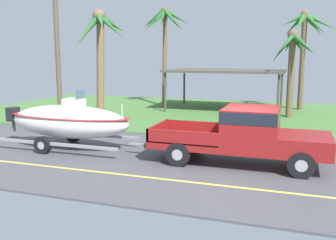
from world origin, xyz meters
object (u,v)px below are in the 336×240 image
at_px(palm_tree_mid, 100,40).
at_px(utility_pole, 57,49).
at_px(boat_on_trailer, 69,121).
at_px(palm_tree_near_left, 305,33).
at_px(pickup_truck_towing, 250,133).
at_px(carport_awning, 226,72).
at_px(palm_tree_near_right, 164,27).
at_px(palm_tree_far_left, 294,54).

xyz_separation_m(palm_tree_mid, utility_pole, (-1.96, -0.79, -0.43)).
height_order(boat_on_trailer, palm_tree_near_left, palm_tree_near_left).
height_order(pickup_truck_towing, palm_tree_near_left, palm_tree_near_left).
height_order(carport_awning, palm_tree_mid, palm_tree_mid).
xyz_separation_m(palm_tree_near_left, palm_tree_near_right, (-9.13, -0.79, 0.51)).
height_order(carport_awning, palm_tree_near_left, palm_tree_near_left).
distance_m(carport_awning, palm_tree_mid, 9.10).
height_order(carport_awning, palm_tree_near_right, palm_tree_near_right).
bearing_deg(carport_awning, boat_on_trailer, -107.35).
relative_size(pickup_truck_towing, palm_tree_far_left, 1.20).
distance_m(boat_on_trailer, palm_tree_mid, 5.96).
bearing_deg(boat_on_trailer, pickup_truck_towing, -0.00).
distance_m(palm_tree_mid, palm_tree_far_left, 10.75).
xyz_separation_m(boat_on_trailer, palm_tree_near_right, (-0.62, 12.85, 4.38)).
relative_size(palm_tree_mid, utility_pole, 0.78).
bearing_deg(carport_awning, palm_tree_near_left, 16.82).
distance_m(carport_awning, utility_pole, 10.84).
bearing_deg(carport_awning, palm_tree_far_left, -23.98).
distance_m(palm_tree_near_right, palm_tree_far_left, 9.12).
bearing_deg(palm_tree_near_right, palm_tree_mid, -94.33).
distance_m(palm_tree_mid, utility_pole, 2.16).
bearing_deg(palm_tree_far_left, carport_awning, 156.02).
bearing_deg(palm_tree_mid, boat_on_trailer, -75.78).
height_order(palm_tree_near_left, utility_pole, utility_pole).
xyz_separation_m(palm_tree_far_left, utility_pole, (-11.16, -6.31, 0.21)).
relative_size(palm_tree_near_right, utility_pole, 0.92).
relative_size(boat_on_trailer, palm_tree_near_left, 0.98).
height_order(pickup_truck_towing, palm_tree_far_left, palm_tree_far_left).
distance_m(boat_on_trailer, palm_tree_far_left, 13.33).
distance_m(pickup_truck_towing, palm_tree_mid, 10.01).
relative_size(boat_on_trailer, palm_tree_mid, 1.07).
xyz_separation_m(boat_on_trailer, palm_tree_near_left, (8.51, 13.64, 3.88)).
height_order(carport_awning, utility_pole, utility_pole).
distance_m(carport_awning, palm_tree_far_left, 4.68).
bearing_deg(palm_tree_far_left, boat_on_trailer, -127.54).
height_order(carport_awning, palm_tree_far_left, palm_tree_far_left).
xyz_separation_m(palm_tree_mid, palm_tree_far_left, (9.20, 5.52, -0.65)).
bearing_deg(boat_on_trailer, palm_tree_far_left, 52.46).
bearing_deg(palm_tree_mid, carport_awning, 55.58).
relative_size(pickup_truck_towing, carport_awning, 0.82).
relative_size(palm_tree_near_left, palm_tree_near_right, 0.93).
bearing_deg(palm_tree_far_left, palm_tree_near_left, 80.64).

